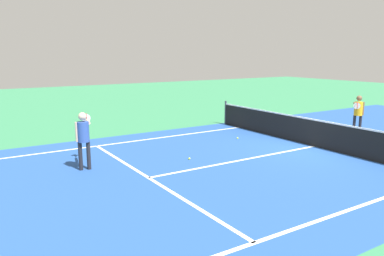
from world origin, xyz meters
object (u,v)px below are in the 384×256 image
(player_far, at_px, (358,111))
(tennis_ball_mid_court, at_px, (189,159))
(tennis_ball_near_net, at_px, (238,138))
(player_near, at_px, (83,134))
(net, at_px, (315,133))

(player_far, height_order, tennis_ball_mid_court, player_far)
(player_far, distance_m, tennis_ball_near_net, 5.02)
(player_near, bearing_deg, tennis_ball_near_net, 96.67)
(player_near, xyz_separation_m, tennis_ball_near_net, (-0.71, 6.05, -0.97))
(player_near, bearing_deg, tennis_ball_mid_court, 76.32)
(tennis_ball_near_net, bearing_deg, player_far, 67.15)
(tennis_ball_near_net, height_order, tennis_ball_mid_court, same)
(player_far, relative_size, tennis_ball_mid_court, 23.71)
(player_near, relative_size, tennis_ball_mid_court, 24.54)
(tennis_ball_near_net, bearing_deg, player_near, -83.33)
(net, height_order, tennis_ball_near_net, net)
(tennis_ball_mid_court, bearing_deg, player_near, -103.68)
(net, distance_m, tennis_ball_mid_court, 4.69)
(player_far, relative_size, tennis_ball_near_net, 23.71)
(net, bearing_deg, player_near, -102.18)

